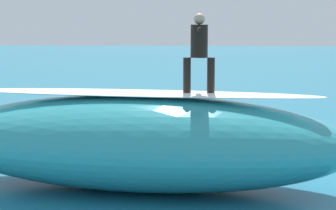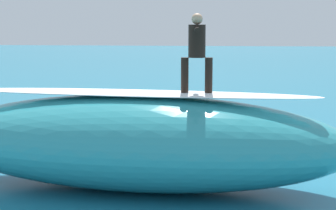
{
  "view_description": "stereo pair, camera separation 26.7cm",
  "coord_description": "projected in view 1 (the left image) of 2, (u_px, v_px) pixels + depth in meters",
  "views": [
    {
      "loc": [
        -1.86,
        13.84,
        3.31
      ],
      "look_at": [
        -0.86,
        0.7,
        1.38
      ],
      "focal_mm": 62.74,
      "sensor_mm": 36.0,
      "label": 1
    },
    {
      "loc": [
        -2.12,
        13.82,
        3.31
      ],
      "look_at": [
        -0.86,
        0.7,
        1.38
      ],
      "focal_mm": 62.74,
      "sensor_mm": 36.0,
      "label": 2
    }
  ],
  "objects": [
    {
      "name": "wave_crest",
      "position": [
        140.0,
        142.0,
        11.47
      ],
      "size": [
        8.5,
        3.64,
        1.85
      ],
      "primitive_type": "ellipsoid",
      "rotation": [
        0.0,
        0.0,
        -0.09
      ],
      "color": "teal",
      "rests_on": "ground_plane"
    },
    {
      "name": "surfer_paddling",
      "position": [
        150.0,
        135.0,
        15.68
      ],
      "size": [
        1.38,
        1.44,
        0.32
      ],
      "rotation": [
        0.0,
        0.0,
        0.82
      ],
      "color": "black",
      "rests_on": "surfboard_paddling"
    },
    {
      "name": "surfboard_paddling",
      "position": [
        146.0,
        143.0,
        15.62
      ],
      "size": [
        1.95,
        2.03,
        0.1
      ],
      "primitive_type": "ellipsoid",
      "rotation": [
        0.0,
        0.0,
        0.82
      ],
      "color": "#33B2D1",
      "rests_on": "ground_plane"
    },
    {
      "name": "surfboard_riding",
      "position": [
        199.0,
        95.0,
        11.14
      ],
      "size": [
        1.98,
        0.57,
        0.06
      ],
      "primitive_type": "ellipsoid",
      "rotation": [
        0.0,
        0.0,
        0.06
      ],
      "color": "yellow",
      "rests_on": "wave_crest"
    },
    {
      "name": "ground_plane",
      "position": [
        135.0,
        156.0,
        14.28
      ],
      "size": [
        120.0,
        120.0,
        0.0
      ],
      "primitive_type": "plane",
      "color": "teal"
    },
    {
      "name": "foam_patch_near",
      "position": [
        201.0,
        170.0,
        12.77
      ],
      "size": [
        1.06,
        1.21,
        0.11
      ],
      "primitive_type": "ellipsoid",
      "rotation": [
        0.0,
        0.0,
        1.22
      ],
      "color": "white",
      "rests_on": "ground_plane"
    },
    {
      "name": "surfer_riding",
      "position": [
        199.0,
        47.0,
        11.01
      ],
      "size": [
        0.6,
        1.43,
        1.5
      ],
      "rotation": [
        0.0,
        0.0,
        0.06
      ],
      "color": "black",
      "rests_on": "surfboard_riding"
    },
    {
      "name": "wave_foam_lip",
      "position": [
        140.0,
        93.0,
        11.33
      ],
      "size": [
        7.09,
        1.65,
        0.08
      ],
      "primitive_type": "ellipsoid",
      "rotation": [
        0.0,
        0.0,
        -0.09
      ],
      "color": "white",
      "rests_on": "wave_crest"
    }
  ]
}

